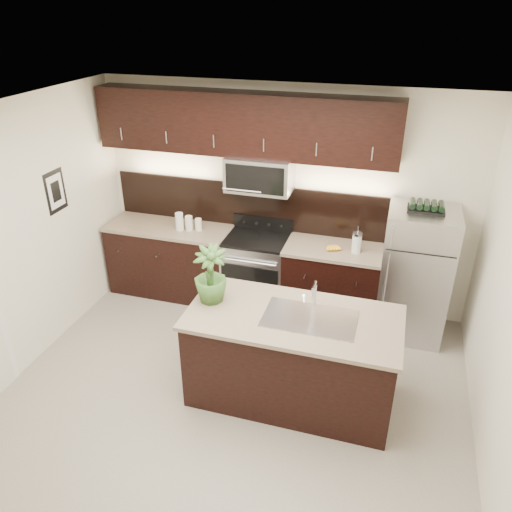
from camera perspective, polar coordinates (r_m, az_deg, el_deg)
The scene contains 12 objects.
ground at distance 5.14m, azimuth -2.73°, elevation -15.74°, with size 4.50×4.50×0.00m, color gray.
room_walls at distance 4.17m, azimuth -4.86°, elevation 1.46°, with size 4.52×4.02×2.71m.
counter_run at distance 6.28m, azimuth -1.71°, elevation -1.52°, with size 3.51×0.65×0.94m.
upper_fixtures at distance 5.78m, azimuth -1.22°, elevation 13.74°, with size 3.49×0.40×1.66m.
island at distance 4.86m, azimuth 4.12°, elevation -11.40°, with size 1.96×0.96×0.94m.
sink_faucet at distance 4.56m, azimuth 6.21°, elevation -6.90°, with size 0.84×0.50×0.28m.
refrigerator at distance 5.84m, azimuth 17.71°, elevation -2.03°, with size 0.74×0.67×1.53m, color #B2B2B7.
wine_rack at distance 5.50m, azimuth 18.90°, elevation 5.31°, with size 0.38×0.23×0.09m.
plant at distance 4.67m, azimuth -5.26°, elevation -2.11°, with size 0.31×0.31×0.56m, color #335A24.
canisters at distance 6.23m, azimuth -7.93°, elevation 3.80°, with size 0.32×0.14×0.22m.
french_press at distance 5.72m, azimuth 11.43°, elevation 1.46°, with size 0.11×0.11×0.32m.
bananas at distance 5.76m, azimuth 8.34°, elevation 0.93°, with size 0.18×0.14×0.06m, color gold.
Camera 1 is at (1.30, -3.51, 3.53)m, focal length 35.00 mm.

